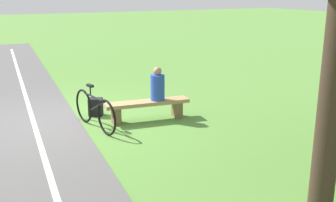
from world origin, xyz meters
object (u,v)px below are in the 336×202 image
bicycle (95,110)px  person_seated (158,86)px  bench (147,107)px  backpack (96,107)px

bicycle → person_seated: bearing=79.0°
bench → backpack: bench is taller
bench → backpack: (0.92, -0.85, -0.11)m
bench → bicycle: size_ratio=1.10×
bench → bicycle: 1.19m
bench → backpack: bearing=-35.7°
bench → person_seated: (-0.24, 0.03, 0.45)m
bench → person_seated: size_ratio=2.57×
bicycle → backpack: (-0.28, -0.85, -0.18)m
person_seated → bicycle: person_seated is taller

